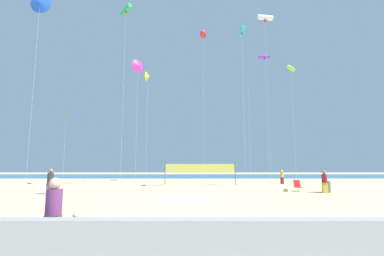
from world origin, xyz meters
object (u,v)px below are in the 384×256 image
at_px(kite_yellow_delta, 148,77).
at_px(kite_green_tube, 127,10).
at_px(beachgoer_charcoal_shirt, 51,180).
at_px(kite_lime_inflatable, 292,69).
at_px(kite_violet_tube, 265,57).
at_px(mother_figure, 54,210).
at_px(kite_magenta_diamond, 249,89).
at_px(trash_barrel, 327,187).
at_px(kite_white_tube, 266,18).
at_px(beachgoer_maroon_shirt, 325,181).
at_px(beachgoer_mustard_shirt, 283,176).
at_px(beach_handbag, 286,190).
at_px(volleyball_net, 200,169).
at_px(kite_blue_delta, 41,3).
at_px(kite_yellow_diamond, 67,117).
at_px(kite_cyan_tube, 242,32).
at_px(toddler_figure, 75,229).
at_px(kite_red_inflatable, 204,35).
at_px(folding_beach_chair, 298,185).
at_px(kite_magenta_delta, 139,66).

bearing_deg(kite_yellow_delta, kite_green_tube, -101.83).
relative_size(beachgoer_charcoal_shirt, kite_lime_inflatable, 0.15).
distance_m(beachgoer_charcoal_shirt, kite_violet_tube, 31.63).
bearing_deg(mother_figure, kite_lime_inflatable, 50.27).
bearing_deg(kite_magenta_diamond, kite_green_tube, -154.48).
xyz_separation_m(trash_barrel, kite_white_tube, (-3.43, 2.62, 15.12)).
distance_m(kite_white_tube, kite_yellow_delta, 15.16).
height_order(beachgoer_maroon_shirt, kite_lime_inflatable, kite_lime_inflatable).
distance_m(mother_figure, beachgoer_mustard_shirt, 27.29).
bearing_deg(mother_figure, beach_handbag, 48.59).
distance_m(trash_barrel, kite_lime_inflatable, 12.51).
bearing_deg(volleyball_net, kite_blue_delta, -145.70).
xyz_separation_m(kite_magenta_diamond, kite_lime_inflatable, (3.08, -5.99, 0.37)).
relative_size(kite_yellow_diamond, kite_cyan_tube, 0.53).
bearing_deg(beachgoer_charcoal_shirt, toddler_figure, 22.91).
bearing_deg(kite_yellow_diamond, kite_yellow_delta, 16.86).
xyz_separation_m(kite_yellow_diamond, kite_yellow_delta, (8.49, 2.57, 5.42)).
xyz_separation_m(beach_handbag, kite_lime_inflatable, (2.70, 4.83, 11.59)).
bearing_deg(kite_yellow_delta, kite_yellow_diamond, -163.14).
bearing_deg(kite_green_tube, volleyball_net, 24.98).
distance_m(toddler_figure, kite_green_tube, 25.87).
relative_size(beach_handbag, kite_magenta_diamond, 0.02).
distance_m(toddler_figure, kite_blue_delta, 21.98).
distance_m(toddler_figure, kite_white_tube, 24.50).
bearing_deg(volleyball_net, kite_magenta_diamond, 26.18).
bearing_deg(volleyball_net, beachgoer_maroon_shirt, -44.10).
distance_m(kite_yellow_diamond, kite_red_inflatable, 19.14).
xyz_separation_m(toddler_figure, kite_yellow_delta, (-2.40, 25.24, 12.35)).
height_order(beachgoer_charcoal_shirt, kite_cyan_tube, kite_cyan_tube).
xyz_separation_m(mother_figure, kite_cyan_tube, (8.15, 16.90, 13.38)).
height_order(toddler_figure, kite_red_inflatable, kite_red_inflatable).
xyz_separation_m(kite_yellow_diamond, kite_green_tube, (7.17, -3.75, 10.32)).
distance_m(trash_barrel, kite_violet_tube, 23.56).
bearing_deg(kite_blue_delta, kite_red_inflatable, 41.78).
relative_size(folding_beach_chair, kite_cyan_tube, 0.06).
bearing_deg(kite_blue_delta, beachgoer_charcoal_shirt, -18.28).
distance_m(kite_magenta_diamond, kite_violet_tube, 8.54).
distance_m(kite_white_tube, kite_violet_tube, 14.33).
relative_size(folding_beach_chair, trash_barrel, 1.04).
relative_size(kite_red_inflatable, kite_magenta_delta, 1.43).
relative_size(mother_figure, volleyball_net, 0.23).
height_order(toddler_figure, beach_handbag, toddler_figure).
bearing_deg(trash_barrel, kite_yellow_diamond, 160.25).
relative_size(trash_barrel, kite_magenta_delta, 0.06).
bearing_deg(kite_blue_delta, kite_green_tube, 44.20).
distance_m(mother_figure, kite_yellow_diamond, 25.82).
distance_m(beachgoer_charcoal_shirt, kite_yellow_diamond, 12.38).
height_order(beach_handbag, kite_magenta_delta, kite_magenta_delta).
relative_size(toddler_figure, kite_green_tube, 0.05).
distance_m(kite_white_tube, kite_blue_delta, 19.37).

